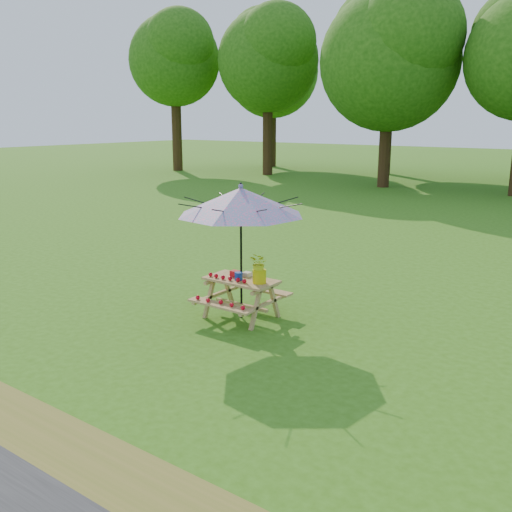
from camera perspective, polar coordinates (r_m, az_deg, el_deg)
The scene contains 6 objects.
ground at distance 6.65m, azimuth 20.06°, elevation -16.45°, with size 120.00×120.00×0.00m, color #366A14.
picnic_table at distance 9.47m, azimuth -1.48°, elevation -4.30°, with size 1.20×1.32×0.67m.
patio_umbrella at distance 9.10m, azimuth -1.53°, elevation 5.46°, with size 2.51×2.51×2.25m.
produce_bins at distance 9.41m, azimuth -1.67°, elevation -1.90°, with size 0.31×0.39×0.13m.
tomatoes_row at distance 9.31m, azimuth -2.89°, elevation -2.19°, with size 0.77×0.13×0.07m, color red, non-canonical shape.
flower_bucket at distance 9.07m, azimuth 0.34°, elevation -1.12°, with size 0.34×0.30×0.49m.
Camera 1 is at (1.41, -5.63, 3.24)m, focal length 40.00 mm.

